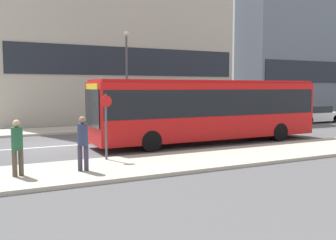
% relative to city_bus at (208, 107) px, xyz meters
% --- Properties ---
extents(ground_plane, '(120.00, 120.00, 0.00)m').
position_rel_city_bus_xyz_m(ground_plane, '(-7.23, 2.30, -1.86)').
color(ground_plane, '#4F4F51').
extents(sidewalk_near, '(44.00, 3.50, 0.13)m').
position_rel_city_bus_xyz_m(sidewalk_near, '(-7.23, -3.95, -1.79)').
color(sidewalk_near, '#B2A899').
rests_on(sidewalk_near, ground_plane).
extents(sidewalk_far, '(44.00, 3.50, 0.13)m').
position_rel_city_bus_xyz_m(sidewalk_far, '(-7.23, 8.55, -1.79)').
color(sidewalk_far, '#B2A899').
rests_on(sidewalk_far, ground_plane).
extents(lane_centerline, '(41.80, 0.16, 0.01)m').
position_rel_city_bus_xyz_m(lane_centerline, '(-7.23, 2.30, -1.85)').
color(lane_centerline, silver).
rests_on(lane_centerline, ground_plane).
extents(apartment_block_left_tower, '(19.54, 4.83, 17.85)m').
position_rel_city_bus_xyz_m(apartment_block_left_tower, '(0.36, 14.17, 7.06)').
color(apartment_block_left_tower, '#B7B2A3').
rests_on(apartment_block_left_tower, ground_plane).
extents(apartment_block_right_tower, '(18.47, 4.50, 16.19)m').
position_rel_city_bus_xyz_m(apartment_block_right_tower, '(22.82, 14.01, 6.23)').
color(apartment_block_right_tower, slate).
rests_on(apartment_block_right_tower, ground_plane).
extents(city_bus, '(12.19, 2.59, 3.22)m').
position_rel_city_bus_xyz_m(city_bus, '(0.00, 0.00, 0.00)').
color(city_bus, red).
rests_on(city_bus, ground_plane).
extents(parked_car_0, '(4.26, 1.83, 1.44)m').
position_rel_city_bus_xyz_m(parked_car_0, '(8.59, 5.60, -1.19)').
color(parked_car_0, maroon).
rests_on(parked_car_0, ground_plane).
extents(parked_car_1, '(4.58, 1.70, 1.36)m').
position_rel_city_bus_xyz_m(parked_car_1, '(13.87, 5.55, -1.22)').
color(parked_car_1, silver).
rests_on(parked_car_1, ground_plane).
extents(pedestrian_near_stop, '(0.34, 0.34, 1.75)m').
position_rel_city_bus_xyz_m(pedestrian_near_stop, '(-9.52, -4.00, -0.73)').
color(pedestrian_near_stop, '#4C4233').
rests_on(pedestrian_near_stop, sidewalk_near).
extents(pedestrian_down_pavement, '(0.34, 0.34, 1.80)m').
position_rel_city_bus_xyz_m(pedestrian_down_pavement, '(-7.54, -4.19, -0.70)').
color(pedestrian_down_pavement, '#383347').
rests_on(pedestrian_down_pavement, sidewalk_near).
extents(bus_stop_sign, '(0.44, 0.12, 2.49)m').
position_rel_city_bus_xyz_m(bus_stop_sign, '(-6.27, -2.64, -0.26)').
color(bus_stop_sign, '#4C4C51').
rests_on(bus_stop_sign, sidewalk_near).
extents(street_lamp, '(0.36, 0.36, 6.48)m').
position_rel_city_bus_xyz_m(street_lamp, '(-1.64, 7.59, 2.26)').
color(street_lamp, '#4C4C51').
rests_on(street_lamp, sidewalk_far).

